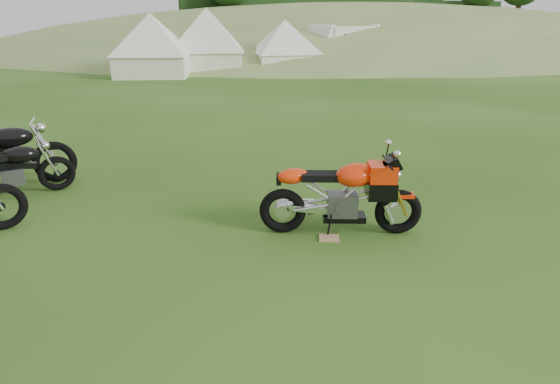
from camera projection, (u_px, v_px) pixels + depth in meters
name	position (u px, v px, depth m)	size (l,w,h in m)	color
ground	(278.00, 249.00, 5.43)	(120.00, 120.00, 0.00)	#23460F
hillside	(356.00, 44.00, 48.50)	(80.00, 64.00, 8.00)	olive
hedgerow	(356.00, 44.00, 48.50)	(36.00, 1.20, 8.60)	black
sport_motorcycle	(341.00, 190.00, 5.65)	(1.89, 0.47, 1.14)	#F12E08
plywood_board	(329.00, 238.00, 5.67)	(0.24, 0.19, 0.02)	tan
vintage_moto_c	(10.00, 169.00, 6.84)	(1.68, 0.39, 0.89)	black
tent_left	(153.00, 46.00, 21.19)	(3.11, 3.11, 2.70)	white
tent_mid	(208.00, 42.00, 22.85)	(3.29, 3.29, 2.85)	white
tent_right	(285.00, 45.00, 23.18)	(2.91, 2.91, 2.52)	white
caravan	(345.00, 45.00, 26.70)	(4.59, 2.05, 2.15)	silver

